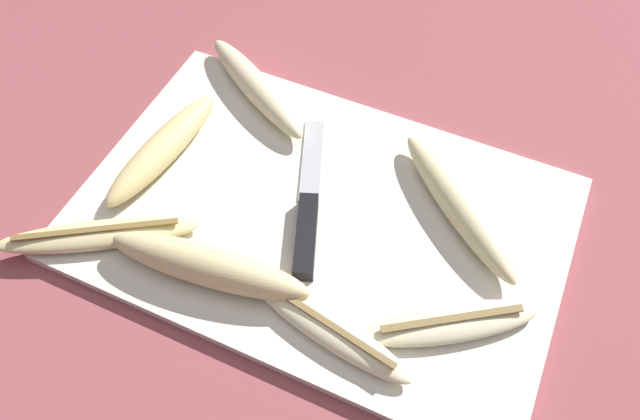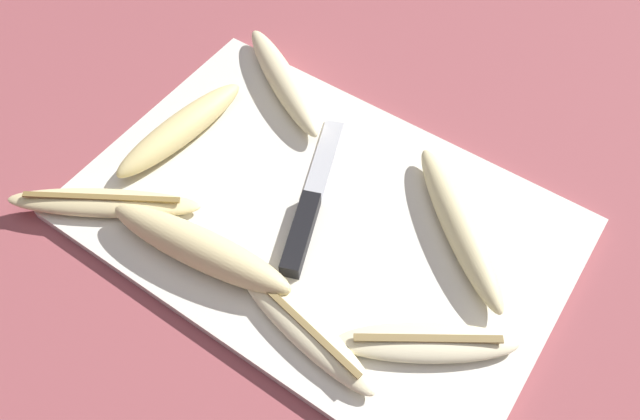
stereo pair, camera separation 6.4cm
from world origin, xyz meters
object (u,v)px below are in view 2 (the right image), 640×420
at_px(banana_ripe_center, 104,203).
at_px(banana_bright_far, 427,343).
at_px(banana_cream_curved, 283,80).
at_px(banana_pale_long, 304,329).
at_px(banana_soft_right, 459,225).
at_px(banana_golden_short, 183,126).
at_px(banana_mellow_near, 200,248).
at_px(knife, 305,218).

height_order(banana_ripe_center, banana_bright_far, banana_ripe_center).
bearing_deg(banana_bright_far, banana_cream_curved, 147.63).
bearing_deg(banana_pale_long, banana_soft_right, 69.70).
xyz_separation_m(banana_bright_far, banana_golden_short, (-0.35, 0.07, 0.01)).
bearing_deg(banana_soft_right, banana_golden_short, -169.97).
distance_m(banana_pale_long, banana_golden_short, 0.28).
distance_m(banana_mellow_near, banana_soft_right, 0.26).
bearing_deg(banana_golden_short, knife, -6.44).
height_order(banana_pale_long, banana_bright_far, banana_pale_long).
bearing_deg(banana_bright_far, knife, 164.07).
xyz_separation_m(knife, banana_cream_curved, (-0.13, 0.14, 0.01)).
xyz_separation_m(banana_cream_curved, banana_golden_short, (-0.05, -0.12, 0.00)).
relative_size(banana_mellow_near, banana_golden_short, 1.13).
xyz_separation_m(knife, banana_golden_short, (-0.18, 0.02, 0.01)).
distance_m(banana_soft_right, banana_bright_far, 0.13).
distance_m(banana_cream_curved, banana_golden_short, 0.13).
bearing_deg(banana_soft_right, banana_bright_far, -75.14).
distance_m(knife, banana_soft_right, 0.16).
height_order(banana_mellow_near, banana_bright_far, banana_mellow_near).
distance_m(banana_pale_long, banana_mellow_near, 0.13).
relative_size(banana_soft_right, banana_bright_far, 1.09).
relative_size(banana_cream_curved, banana_soft_right, 1.05).
distance_m(banana_cream_curved, banana_soft_right, 0.28).
xyz_separation_m(banana_cream_curved, banana_soft_right, (0.27, -0.07, 0.00)).
distance_m(banana_cream_curved, banana_ripe_center, 0.25).
distance_m(knife, banana_cream_curved, 0.20).
height_order(banana_ripe_center, banana_golden_short, banana_golden_short).
height_order(knife, banana_ripe_center, banana_ripe_center).
relative_size(banana_cream_curved, banana_golden_short, 1.00).
bearing_deg(banana_ripe_center, banana_mellow_near, 5.01).
xyz_separation_m(banana_soft_right, banana_golden_short, (-0.32, -0.06, -0.00)).
relative_size(banana_pale_long, banana_mellow_near, 0.85).
xyz_separation_m(knife, banana_bright_far, (0.17, -0.05, 0.00)).
bearing_deg(knife, banana_soft_right, 8.31).
bearing_deg(banana_soft_right, banana_pale_long, -110.30).
xyz_separation_m(banana_ripe_center, banana_mellow_near, (0.12, 0.01, 0.01)).
distance_m(knife, banana_mellow_near, 0.11).
height_order(knife, banana_soft_right, banana_soft_right).
relative_size(knife, banana_golden_short, 1.10).
xyz_separation_m(banana_cream_curved, banana_ripe_center, (-0.05, -0.25, -0.01)).
bearing_deg(knife, banana_ripe_center, -171.61).
xyz_separation_m(banana_ripe_center, banana_bright_far, (0.35, 0.06, -0.00)).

